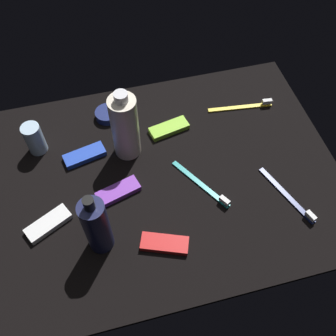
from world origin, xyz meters
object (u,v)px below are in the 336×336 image
toothbrush_yellow (244,106)px  snack_bar_red (165,244)px  bodywash_bottle (125,127)px  deodorant_stick (34,139)px  lotion_bottle (96,226)px  snack_bar_blue (85,155)px  toothbrush_teal (204,186)px  snack_bar_white (48,224)px  toothbrush_navy (290,198)px  cream_tin_left (107,114)px  snack_bar_purple (118,192)px  snack_bar_lime (169,128)px

toothbrush_yellow → snack_bar_red: 46.34cm
bodywash_bottle → snack_bar_red: (-2.69, 27.59, -8.52)cm
bodywash_bottle → deodorant_stick: bearing=-15.2°
lotion_bottle → snack_bar_red: lotion_bottle is taller
lotion_bottle → toothbrush_yellow: bearing=-146.0°
deodorant_stick → snack_bar_blue: deodorant_stick is taller
toothbrush_teal → snack_bar_white: (36.94, 0.91, 0.14)cm
lotion_bottle → toothbrush_navy: (-44.61, 0.11, -7.73)cm
snack_bar_white → cream_tin_left: size_ratio=1.61×
bodywash_bottle → snack_bar_red: size_ratio=1.94×
toothbrush_yellow → snack_bar_white: toothbrush_yellow is taller
toothbrush_navy → cream_tin_left: bearing=-44.1°
snack_bar_purple → bodywash_bottle: bearing=-127.2°
toothbrush_teal → toothbrush_navy: (-18.67, 8.13, 0.00)cm
deodorant_stick → snack_bar_white: bearing=91.8°
toothbrush_yellow → cream_tin_left: size_ratio=2.79×
toothbrush_yellow → snack_bar_red: (31.37, 34.10, 0.14)cm
snack_bar_red → toothbrush_navy: bearing=-151.5°
deodorant_stick → snack_bar_lime: deodorant_stick is taller
cream_tin_left → snack_bar_lime: bearing=149.9°
toothbrush_yellow → toothbrush_teal: bearing=49.8°
snack_bar_purple → snack_bar_lime: bearing=-152.0°
lotion_bottle → snack_bar_blue: bearing=-88.7°
bodywash_bottle → cream_tin_left: 15.34cm
toothbrush_navy → snack_bar_white: 56.07cm
toothbrush_navy → cream_tin_left: 52.02cm
deodorant_stick → toothbrush_navy: deodorant_stick is taller
toothbrush_yellow → snack_bar_red: toothbrush_yellow is taller
toothbrush_navy → cream_tin_left: same height
toothbrush_navy → snack_bar_blue: 51.25cm
deodorant_stick → cream_tin_left: 20.30cm
snack_bar_purple → snack_bar_white: (16.76, 4.39, 0.00)cm
snack_bar_lime → snack_bar_purple: bearing=32.1°
cream_tin_left → snack_bar_purple: bearing=86.5°
snack_bar_red → snack_bar_purple: (7.43, -15.55, 0.00)cm
toothbrush_teal → toothbrush_yellow: bearing=-130.2°
snack_bar_red → cream_tin_left: (5.94, -40.13, 0.30)cm
lotion_bottle → snack_bar_purple: (-5.77, -11.50, -7.58)cm
toothbrush_navy → snack_bar_purple: 40.55cm
toothbrush_teal → snack_bar_purple: toothbrush_teal is taller
snack_bar_red → deodorant_stick: bearing=-32.2°
bodywash_bottle → snack_bar_white: size_ratio=1.94×
snack_bar_red → snack_bar_purple: 17.23cm
deodorant_stick → bodywash_bottle: bearing=164.8°
lotion_bottle → snack_bar_purple: bearing=-116.6°
snack_bar_white → cream_tin_left: (-18.24, -28.97, 0.30)cm
lotion_bottle → snack_bar_lime: lotion_bottle is taller
toothbrush_yellow → snack_bar_blue: size_ratio=1.73×
snack_bar_blue → cream_tin_left: size_ratio=1.61×
toothbrush_navy → snack_bar_lime: (22.29, -27.45, 0.14)cm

